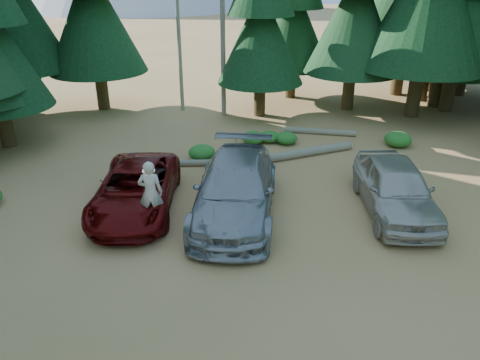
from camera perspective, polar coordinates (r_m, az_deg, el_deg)
The scene contains 15 objects.
ground at distance 12.42m, azimuth 8.94°, elevation -11.98°, with size 160.00×160.00×0.00m, color olive.
forest_belt_north at distance 25.49m, azimuth -3.98°, elevation 8.10°, with size 36.00×7.00×22.00m, color black, non-canonical shape.
snag_back at distance 25.32m, azimuth -7.60°, elevation 19.39°, with size 0.20×0.20×10.00m, color gray.
red_pickup at distance 15.53m, azimuth -12.60°, elevation -1.07°, with size 2.44×5.29×1.47m, color #580807.
silver_minivan_center at distance 14.80m, azimuth -0.54°, elevation -1.13°, with size 2.48×6.10×1.77m, color #95989C.
silver_minivan_right at distance 15.80m, azimuth 18.43°, elevation -0.89°, with size 2.00×4.98×1.70m, color beige.
frisbee_player at distance 13.83m, azimuth -10.85°, elevation -1.48°, with size 0.80×0.62×1.96m.
log_left at distance 18.84m, azimuth -7.61°, elevation 2.07°, with size 0.26×0.26×3.62m, color gray.
log_mid at distance 22.53m, azimuth 9.67°, elevation 5.85°, with size 0.27×0.27×3.32m, color gray.
log_right at distance 19.55m, azimuth 6.69°, elevation 3.15°, with size 0.35×0.35×5.45m, color gray.
shrub_left at distance 19.31m, azimuth -4.68°, elevation 3.38°, with size 1.11×1.11×0.61m, color #23651E.
shrub_center_left at distance 21.02m, azimuth 1.60°, elevation 5.20°, with size 1.00×1.00×0.55m, color #23651E.
shrub_center_right at distance 21.23m, azimuth 3.56°, elevation 5.30°, with size 0.92×0.92×0.51m, color #23651E.
shrub_right at distance 21.08m, azimuth 5.68°, elevation 5.12°, with size 0.97×0.97×0.53m, color #23651E.
shrub_far_right at distance 21.83m, azimuth 18.71°, elevation 4.75°, with size 1.18×1.18×0.65m, color #23651E.
Camera 1 is at (-4.20, -9.02, 7.42)m, focal length 35.00 mm.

